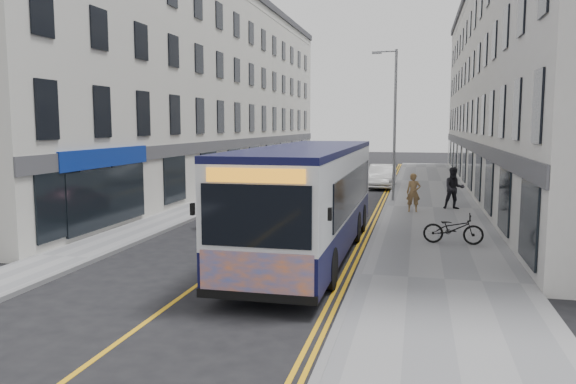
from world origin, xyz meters
The scene contains 17 objects.
ground centered at (0.00, 0.00, 0.00)m, with size 140.00×140.00×0.00m, color black.
pavement_east centered at (6.25, 12.00, 0.06)m, with size 4.50×64.00×0.12m, color gray.
pavement_west centered at (-5.00, 12.00, 0.06)m, with size 2.00×64.00×0.12m, color gray.
kerb_east centered at (4.00, 12.00, 0.07)m, with size 0.18×64.00×0.13m, color slate.
kerb_west centered at (-4.00, 12.00, 0.07)m, with size 0.18×64.00×0.13m, color slate.
road_centre_line centered at (0.00, 12.00, 0.00)m, with size 0.12×64.00×0.01m, color gold.
road_dbl_yellow_inner centered at (3.55, 12.00, 0.00)m, with size 0.10×64.00×0.01m, color gold.
road_dbl_yellow_outer centered at (3.75, 12.00, 0.00)m, with size 0.10×64.00×0.01m, color gold.
terrace_east centered at (11.50, 21.00, 6.50)m, with size 6.00×46.00×13.00m, color silver.
terrace_west centered at (-9.00, 21.00, 6.50)m, with size 6.00×46.00×13.00m, color beige.
streetlamp centered at (4.17, 14.00, 4.38)m, with size 1.32×0.18×8.00m.
city_bus centered at (2.18, 1.12, 1.89)m, with size 2.78×11.92×3.46m.
bicycle centered at (6.71, 3.36, 0.64)m, with size 0.69×1.98×1.04m, color black.
pedestrian_near centered at (5.32, 10.30, 1.01)m, with size 0.65×0.43×1.78m, color olive.
pedestrian_far centered at (7.19, 11.56, 1.12)m, with size 0.97×0.76×2.00m, color black.
car_white centered at (3.20, 21.11, 0.76)m, with size 1.60×4.59×1.51m, color white.
car_maroon centered at (-2.00, 6.50, 0.73)m, with size 1.72×4.28×1.46m, color #4D0C17.
Camera 1 is at (5.50, -16.08, 4.14)m, focal length 35.00 mm.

